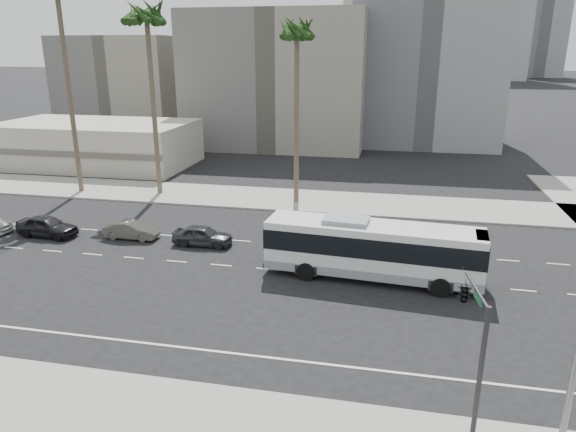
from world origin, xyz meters
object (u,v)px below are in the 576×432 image
(traffic_signal, at_px, (466,296))
(palm_mid, at_px, (147,20))
(car_c, at_px, (47,226))
(car_a, at_px, (203,235))
(car_b, at_px, (131,230))
(city_bus, at_px, (372,248))
(palm_near, at_px, (297,35))

(traffic_signal, distance_m, palm_mid, 37.21)
(car_c, bearing_deg, car_a, -82.60)
(car_a, bearing_deg, car_b, 86.83)
(traffic_signal, bearing_deg, car_a, 131.15)
(city_bus, relative_size, car_b, 3.29)
(car_a, distance_m, car_c, 11.78)
(car_c, bearing_deg, city_bus, -91.72)
(city_bus, bearing_deg, traffic_signal, -65.52)
(traffic_signal, bearing_deg, palm_near, 106.51)
(city_bus, height_order, traffic_signal, traffic_signal)
(car_a, xyz_separation_m, car_b, (-5.50, 0.22, -0.07))
(car_b, distance_m, car_c, 6.32)
(car_c, relative_size, palm_mid, 0.26)
(city_bus, height_order, palm_near, palm_near)
(car_a, xyz_separation_m, car_c, (-11.77, -0.56, 0.06))
(car_a, relative_size, car_c, 0.92)
(city_bus, bearing_deg, car_b, 173.54)
(car_a, bearing_deg, city_bus, -106.01)
(car_b, xyz_separation_m, palm_mid, (-3.25, 11.73, 14.79))
(palm_mid, bearing_deg, palm_near, -1.40)
(city_bus, relative_size, car_a, 3.08)
(palm_mid, bearing_deg, car_b, -74.50)
(city_bus, distance_m, car_c, 23.75)
(car_c, bearing_deg, palm_near, -48.34)
(traffic_signal, height_order, palm_mid, palm_mid)
(car_c, relative_size, palm_near, 0.29)
(palm_mid, bearing_deg, car_c, -103.55)
(car_b, relative_size, car_c, 0.86)
(palm_near, bearing_deg, car_c, -143.01)
(traffic_signal, bearing_deg, palm_mid, 126.11)
(car_a, xyz_separation_m, palm_mid, (-8.75, 11.95, 14.72))
(city_bus, distance_m, car_b, 17.69)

